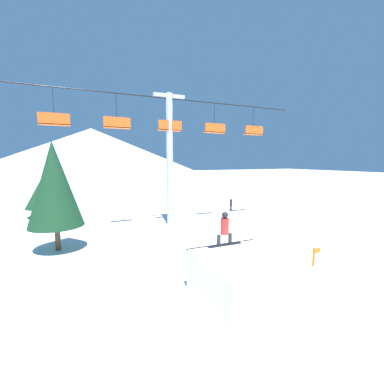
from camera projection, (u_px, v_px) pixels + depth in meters
The scene contains 9 objects.
ground_plane at pixel (225, 308), 8.77m from camera, with size 220.00×220.00×0.00m, color white.
mountain_ridge at pixel (92, 152), 87.88m from camera, with size 77.50×77.50×15.79m.
snow_ramp at pixel (244, 279), 9.13m from camera, with size 3.10×3.28×1.62m.
snowboarder at pixel (225, 229), 10.26m from camera, with size 1.49×0.33×1.36m.
chairlift at pixel (170, 148), 19.38m from camera, with size 22.46×0.50×9.96m.
pine_tree_near at pixel (54, 184), 13.97m from camera, with size 2.89×2.89×6.09m.
pine_tree_far at pixel (45, 191), 22.61m from camera, with size 3.25×3.25×3.85m.
trail_marker at pixel (314, 263), 10.74m from camera, with size 0.41×0.10×1.38m.
distant_skier at pixel (231, 204), 25.75m from camera, with size 0.24×0.24×1.23m.
Camera 1 is at (-4.35, -7.06, 5.02)m, focal length 24.00 mm.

